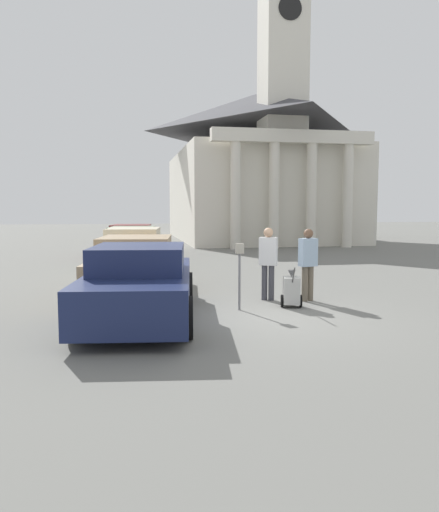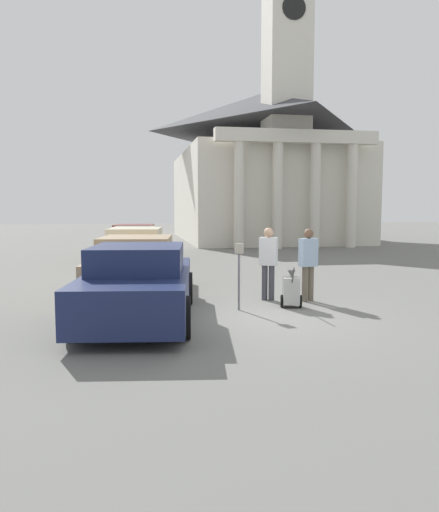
{
  "view_description": "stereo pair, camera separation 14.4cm",
  "coord_description": "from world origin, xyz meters",
  "px_view_note": "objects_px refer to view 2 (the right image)",
  "views": [
    {
      "loc": [
        -2.58,
        -9.75,
        2.25
      ],
      "look_at": [
        -0.41,
        1.79,
        1.1
      ],
      "focal_mm": 35.0,
      "sensor_mm": 36.0,
      "label": 1
    },
    {
      "loc": [
        -2.44,
        -9.77,
        2.25
      ],
      "look_at": [
        -0.41,
        1.79,
        1.1
      ],
      "focal_mm": 35.0,
      "sensor_mm": 36.0,
      "label": 2
    }
  ],
  "objects_px": {
    "parked_car_cream": "(136,254)",
    "person_worker": "(268,259)",
    "parking_meter": "(239,264)",
    "person_supervisor": "(308,260)",
    "parked_car_navy": "(139,285)",
    "parked_car_maroon": "(135,241)",
    "equipment_cart": "(291,290)",
    "church": "(261,160)",
    "parked_car_sage": "(135,246)",
    "parked_car_tan": "(138,267)"
  },
  "relations": [
    {
      "from": "parked_car_sage",
      "to": "church",
      "type": "bearing_deg",
      "value": 65.24
    },
    {
      "from": "parked_car_tan",
      "to": "person_supervisor",
      "type": "xyz_separation_m",
      "value": [
        4.0,
        -1.62,
        0.29
      ]
    },
    {
      "from": "parked_car_tan",
      "to": "parked_car_cream",
      "type": "bearing_deg",
      "value": 97.45
    },
    {
      "from": "parked_car_sage",
      "to": "parked_car_tan",
      "type": "bearing_deg",
      "value": -82.56
    },
    {
      "from": "equipment_cart",
      "to": "church",
      "type": "distance_m",
      "value": 24.55
    },
    {
      "from": "equipment_cart",
      "to": "person_supervisor",
      "type": "bearing_deg",
      "value": 59.92
    },
    {
      "from": "parked_car_cream",
      "to": "parking_meter",
      "type": "height_order",
      "value": "parked_car_cream"
    },
    {
      "from": "parked_car_navy",
      "to": "equipment_cart",
      "type": "relative_size",
      "value": 5.2
    },
    {
      "from": "parked_car_tan",
      "to": "parked_car_cream",
      "type": "height_order",
      "value": "parked_car_cream"
    },
    {
      "from": "parking_meter",
      "to": "equipment_cart",
      "type": "distance_m",
      "value": 1.38
    },
    {
      "from": "person_worker",
      "to": "person_supervisor",
      "type": "distance_m",
      "value": 0.95
    },
    {
      "from": "parked_car_navy",
      "to": "parking_meter",
      "type": "relative_size",
      "value": 3.55
    },
    {
      "from": "church",
      "to": "parking_meter",
      "type": "bearing_deg",
      "value": -105.73
    },
    {
      "from": "parked_car_navy",
      "to": "equipment_cart",
      "type": "distance_m",
      "value": 3.46
    },
    {
      "from": "parked_car_navy",
      "to": "parked_car_tan",
      "type": "height_order",
      "value": "parked_car_tan"
    },
    {
      "from": "parked_car_navy",
      "to": "parking_meter",
      "type": "bearing_deg",
      "value": 22.03
    },
    {
      "from": "parked_car_navy",
      "to": "parking_meter",
      "type": "xyz_separation_m",
      "value": [
        2.16,
        0.56,
        0.3
      ]
    },
    {
      "from": "parking_meter",
      "to": "parked_car_maroon",
      "type": "bearing_deg",
      "value": 99.67
    },
    {
      "from": "person_worker",
      "to": "church",
      "type": "relative_size",
      "value": 0.07
    },
    {
      "from": "parked_car_sage",
      "to": "equipment_cart",
      "type": "bearing_deg",
      "value": -62.86
    },
    {
      "from": "parked_car_maroon",
      "to": "parking_meter",
      "type": "bearing_deg",
      "value": -72.89
    },
    {
      "from": "parked_car_cream",
      "to": "person_supervisor",
      "type": "xyz_separation_m",
      "value": [
        4.01,
        -5.04,
        0.27
      ]
    },
    {
      "from": "person_worker",
      "to": "person_supervisor",
      "type": "xyz_separation_m",
      "value": [
        0.9,
        -0.3,
        -0.01
      ]
    },
    {
      "from": "parked_car_cream",
      "to": "person_supervisor",
      "type": "distance_m",
      "value": 6.44
    },
    {
      "from": "person_worker",
      "to": "church",
      "type": "height_order",
      "value": "church"
    },
    {
      "from": "parked_car_sage",
      "to": "parking_meter",
      "type": "relative_size",
      "value": 3.41
    },
    {
      "from": "parked_car_sage",
      "to": "person_worker",
      "type": "relative_size",
      "value": 2.84
    },
    {
      "from": "parked_car_cream",
      "to": "person_supervisor",
      "type": "height_order",
      "value": "person_supervisor"
    },
    {
      "from": "parked_car_maroon",
      "to": "church",
      "type": "bearing_deg",
      "value": 58.34
    },
    {
      "from": "parked_car_maroon",
      "to": "person_supervisor",
      "type": "distance_m",
      "value": 12.62
    },
    {
      "from": "parked_car_navy",
      "to": "person_supervisor",
      "type": "bearing_deg",
      "value": 25.25
    },
    {
      "from": "parking_meter",
      "to": "parked_car_tan",
      "type": "bearing_deg",
      "value": 132.62
    },
    {
      "from": "parked_car_navy",
      "to": "person_supervisor",
      "type": "relative_size",
      "value": 2.99
    },
    {
      "from": "parked_car_navy",
      "to": "person_supervisor",
      "type": "distance_m",
      "value": 4.22
    },
    {
      "from": "parked_car_navy",
      "to": "equipment_cart",
      "type": "bearing_deg",
      "value": 18.38
    },
    {
      "from": "person_supervisor",
      "to": "church",
      "type": "bearing_deg",
      "value": -115.52
    },
    {
      "from": "parked_car_sage",
      "to": "parked_car_navy",
      "type": "bearing_deg",
      "value": -82.56
    },
    {
      "from": "parked_car_tan",
      "to": "parking_meter",
      "type": "bearing_deg",
      "value": -39.94
    },
    {
      "from": "parking_meter",
      "to": "person_supervisor",
      "type": "height_order",
      "value": "person_supervisor"
    },
    {
      "from": "person_worker",
      "to": "equipment_cart",
      "type": "relative_size",
      "value": 1.76
    },
    {
      "from": "church",
      "to": "parked_car_cream",
      "type": "bearing_deg",
      "value": -116.34
    },
    {
      "from": "parked_car_cream",
      "to": "person_worker",
      "type": "bearing_deg",
      "value": -49.32
    },
    {
      "from": "parked_car_sage",
      "to": "parked_car_cream",
      "type": "bearing_deg",
      "value": -82.57
    },
    {
      "from": "parked_car_tan",
      "to": "parked_car_cream",
      "type": "distance_m",
      "value": 3.41
    },
    {
      "from": "person_supervisor",
      "to": "church",
      "type": "xyz_separation_m",
      "value": [
        4.77,
        22.77,
        4.53
      ]
    },
    {
      "from": "parked_car_sage",
      "to": "person_worker",
      "type": "height_order",
      "value": "person_worker"
    },
    {
      "from": "church",
      "to": "parked_car_maroon",
      "type": "bearing_deg",
      "value": -129.1
    },
    {
      "from": "parking_meter",
      "to": "person_worker",
      "type": "height_order",
      "value": "person_worker"
    },
    {
      "from": "parked_car_navy",
      "to": "parked_car_maroon",
      "type": "xyz_separation_m",
      "value": [
        -0.0,
        13.25,
        -0.03
      ]
    },
    {
      "from": "parked_car_sage",
      "to": "person_supervisor",
      "type": "bearing_deg",
      "value": -58.16
    }
  ]
}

